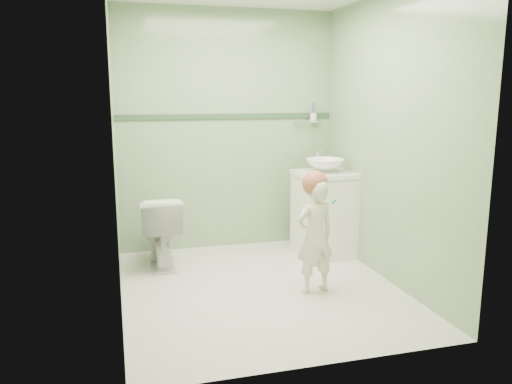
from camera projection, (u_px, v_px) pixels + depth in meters
name	position (u px, v px, depth m)	size (l,w,h in m)	color
ground	(261.00, 288.00, 4.17)	(2.50, 2.50, 0.00)	beige
room_shell	(261.00, 143.00, 3.94)	(2.50, 2.54, 2.40)	#7FA675
trim_stripe	(227.00, 116.00, 5.08)	(2.20, 0.02, 0.05)	#2F4F34
vanity	(324.00, 215.00, 4.98)	(0.52, 0.50, 0.80)	white
counter	(325.00, 174.00, 4.90)	(0.54, 0.52, 0.04)	white
basin	(325.00, 165.00, 4.88)	(0.37, 0.37, 0.13)	white
faucet	(318.00, 155.00, 5.04)	(0.03, 0.13, 0.18)	silver
cup_holder	(313.00, 117.00, 5.27)	(0.26, 0.07, 0.21)	silver
toilet	(160.00, 230.00, 4.67)	(0.37, 0.65, 0.67)	white
toddler	(315.00, 236.00, 4.03)	(0.34, 0.22, 0.92)	silver
hair_cap	(315.00, 183.00, 3.97)	(0.20, 0.20, 0.20)	#9D543F
teal_toothbrush	(333.00, 201.00, 3.89)	(0.11, 0.14, 0.08)	#01827C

